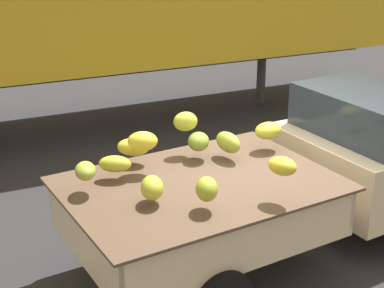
{
  "coord_description": "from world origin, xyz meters",
  "views": [
    {
      "loc": [
        -3.21,
        -5.08,
        3.57
      ],
      "look_at": [
        -0.61,
        0.45,
        1.2
      ],
      "focal_mm": 54.6,
      "sensor_mm": 36.0,
      "label": 1
    }
  ],
  "objects": [
    {
      "name": "ground",
      "position": [
        0.0,
        0.0,
        0.0
      ],
      "size": [
        220.0,
        220.0,
        0.0
      ],
      "primitive_type": "plane",
      "color": "#28282B"
    },
    {
      "name": "curb_strip",
      "position": [
        0.0,
        8.96,
        0.08
      ],
      "size": [
        80.0,
        0.8,
        0.16
      ],
      "primitive_type": "cube",
      "color": "gray",
      "rests_on": "ground"
    },
    {
      "name": "pickup_truck",
      "position": [
        1.01,
        -0.1,
        0.88
      ],
      "size": [
        4.91,
        2.29,
        1.7
      ],
      "rotation": [
        0.0,
        0.0,
        0.1
      ],
      "color": "#CCB793",
      "rests_on": "ground"
    }
  ]
}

